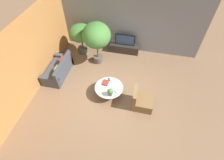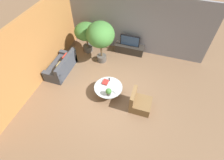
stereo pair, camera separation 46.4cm
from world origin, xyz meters
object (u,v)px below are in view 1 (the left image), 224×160
coffee_table (109,89)px  potted_palm_corner (97,36)px  couch_by_wall (59,70)px  potted_palm_tall (81,34)px  media_console (125,48)px  television (125,40)px  potted_plant_tabletop (110,92)px  armchair_wicker (141,101)px

coffee_table → potted_palm_corner: size_ratio=0.55×
couch_by_wall → potted_palm_tall: 2.08m
potted_palm_corner → potted_palm_tall: bearing=151.1°
coffee_table → potted_palm_tall: 3.27m
media_console → potted_palm_corner: bearing=-136.9°
television → potted_palm_corner: potted_palm_corner is taller
coffee_table → potted_plant_tabletop: 0.51m
potted_palm_corner → potted_plant_tabletop: potted_palm_corner is taller
media_console → potted_palm_tall: bearing=-166.0°
television → couch_by_wall: bearing=-138.8°
television → potted_palm_tall: size_ratio=0.62×
media_console → potted_plant_tabletop: potted_plant_tabletop is taller
potted_plant_tabletop → television: bearing=90.0°
couch_by_wall → potted_palm_corner: (1.54, 1.28, 1.20)m
media_console → couch_by_wall: bearing=-138.7°
couch_by_wall → potted_palm_corner: bearing=129.8°
media_console → potted_palm_tall: 2.37m
potted_palm_corner → potted_plant_tabletop: bearing=-63.4°
potted_plant_tabletop → potted_palm_corner: bearing=116.6°
armchair_wicker → couch_by_wall: bearing=76.9°
couch_by_wall → potted_palm_tall: bearing=163.2°
armchair_wicker → potted_plant_tabletop: size_ratio=2.57×
couch_by_wall → armchair_wicker: armchair_wicker is taller
television → coffee_table: (-0.14, -3.00, -0.42)m
media_console → couch_by_wall: size_ratio=0.88×
couch_by_wall → potted_plant_tabletop: couch_by_wall is taller
media_console → television: (0.00, -0.00, 0.50)m
coffee_table → potted_plant_tabletop: (0.14, -0.37, 0.32)m
coffee_table → potted_palm_tall: size_ratio=0.73×
media_console → television: bearing=-90.0°
media_console → couch_by_wall: couch_by_wall is taller
couch_by_wall → potted_palm_tall: (0.55, 1.82, 0.83)m
media_console → armchair_wicker: 3.49m
television → potted_palm_corner: (-1.15, -1.07, 0.75)m
media_console → coffee_table: size_ratio=1.31×
armchair_wicker → potted_palm_corner: (-2.38, 2.19, 1.21)m
potted_plant_tabletop → coffee_table: bearing=110.8°
coffee_table → potted_palm_corner: potted_palm_corner is taller
television → potted_palm_tall: (-2.14, -0.53, 0.38)m
media_console → television: television is taller
media_console → armchair_wicker: size_ratio=1.77×
potted_palm_tall → television: bearing=14.0°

